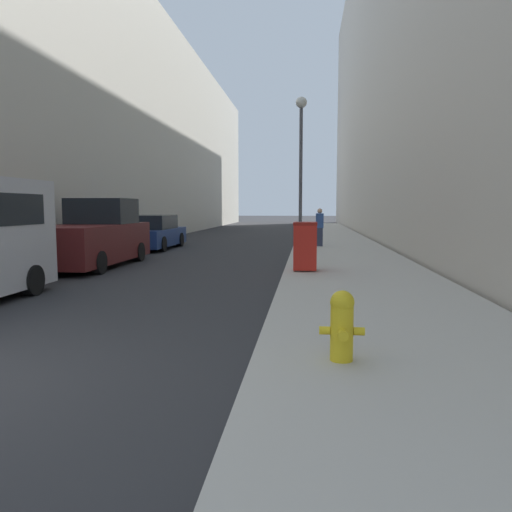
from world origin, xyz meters
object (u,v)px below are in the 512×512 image
at_px(pickup_truck, 93,238).
at_px(trash_bin, 305,246).
at_px(lamppost, 301,156).
at_px(parked_sedan_near, 153,233).
at_px(pedestrian_on_sidewalk, 320,227).
at_px(fire_hydrant, 342,324).

bearing_deg(pickup_truck, trash_bin, -14.02).
bearing_deg(lamppost, pickup_truck, -152.33).
xyz_separation_m(parked_sedan_near, pedestrian_on_sidewalk, (7.27, 0.31, 0.28)).
distance_m(lamppost, pedestrian_on_sidewalk, 4.42).
bearing_deg(parked_sedan_near, pickup_truck, -88.80).
bearing_deg(fire_hydrant, parked_sedan_near, 114.25).
bearing_deg(fire_hydrant, lamppost, 92.92).
relative_size(fire_hydrant, trash_bin, 0.61).
height_order(trash_bin, lamppost, lamppost).
bearing_deg(lamppost, trash_bin, -87.63).
relative_size(lamppost, pedestrian_on_sidewalk, 3.44).
height_order(fire_hydrant, trash_bin, trash_bin).
bearing_deg(pedestrian_on_sidewalk, trash_bin, -93.91).
xyz_separation_m(trash_bin, parked_sedan_near, (-6.70, 8.08, -0.13)).
xyz_separation_m(trash_bin, lamppost, (-0.21, 4.97, 2.85)).
bearing_deg(pedestrian_on_sidewalk, lamppost, -102.85).
relative_size(trash_bin, pedestrian_on_sidewalk, 0.79).
bearing_deg(pedestrian_on_sidewalk, pickup_truck, -136.60).
bearing_deg(parked_sedan_near, lamppost, -25.55).
distance_m(parked_sedan_near, pedestrian_on_sidewalk, 7.28).
bearing_deg(pickup_truck, parked_sedan_near, 91.20).
relative_size(fire_hydrant, pickup_truck, 0.15).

